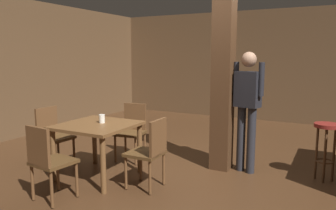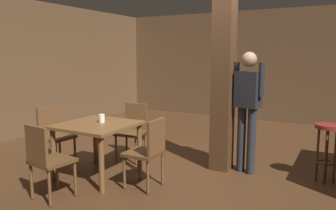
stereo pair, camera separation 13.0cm
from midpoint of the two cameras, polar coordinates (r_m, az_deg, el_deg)
ground_plane at (r=4.75m, az=3.10°, el=-11.97°), size 10.80×10.80×0.00m
wall_back at (r=8.75m, az=15.52°, el=6.58°), size 8.00×0.10×2.80m
pillar at (r=4.77m, az=8.80°, el=5.28°), size 0.28×0.28×2.80m
dining_table at (r=4.60m, az=-12.95°, el=-4.71°), size 0.97×0.97×0.75m
chair_south at (r=4.03m, az=-21.07°, el=-8.78°), size 0.46×0.46×0.89m
chair_east at (r=4.13m, az=-4.05°, el=-7.78°), size 0.42×0.42×0.89m
chair_north at (r=5.30m, az=-6.97°, el=-4.10°), size 0.47×0.47×0.89m
chair_west at (r=5.24m, az=-20.16°, el=-4.72°), size 0.45×0.45×0.89m
napkin_cup at (r=4.62m, az=-12.24°, el=-2.34°), size 0.08×0.08×0.12m
standing_person at (r=4.73m, az=12.89°, el=0.30°), size 0.47×0.28×1.72m
bar_stool_near at (r=4.83m, az=25.14°, el=-5.35°), size 0.32×0.32×0.78m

